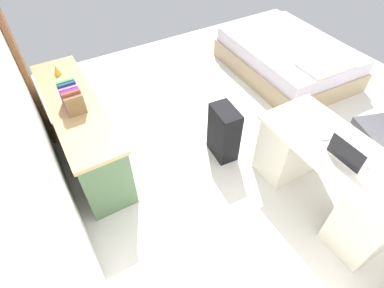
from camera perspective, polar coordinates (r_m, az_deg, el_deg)
name	(u,v)px	position (r m, az deg, el deg)	size (l,w,h in m)	color
ground_plane	(257,132)	(3.85, 12.18, 2.13)	(5.55, 5.55, 0.00)	silver
wall_back	(18,105)	(2.31, -29.90, 6.34)	(4.17, 0.10, 2.70)	white
door_wooden	(15,48)	(3.81, -30.31, 15.23)	(0.88, 0.05, 2.04)	brown
desk	(329,176)	(3.10, 24.29, -5.44)	(1.44, 0.67, 0.73)	silver
credenza	(83,130)	(3.45, -19.87, 2.44)	(1.80, 0.48, 0.76)	#4C6B47
bed	(287,58)	(4.93, 17.49, 15.15)	(1.97, 1.50, 0.58)	tan
suitcase_black	(224,133)	(3.33, 5.98, 2.14)	(0.36, 0.22, 0.63)	black
laptop	(348,155)	(2.76, 27.30, -1.92)	(0.31, 0.22, 0.21)	silver
computer_mouse	(326,137)	(2.90, 23.84, 1.17)	(0.06, 0.10, 0.03)	white
book_row	(72,98)	(3.08, -21.64, 7.98)	(0.28, 0.17, 0.23)	brown
figurine_small	(57,70)	(3.66, -24.05, 12.53)	(0.08, 0.08, 0.11)	gold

